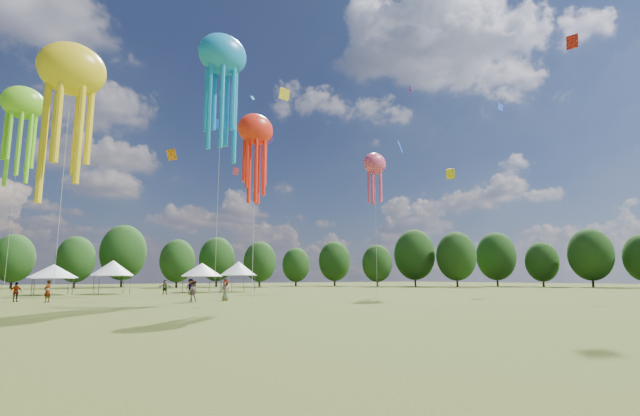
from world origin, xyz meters
TOP-DOWN VIEW (x-y plane):
  - spectator_near at (-3.16, 33.99)m, footprint 0.95×0.80m
  - spectators_far at (-0.47, 47.03)m, footprint 23.35×25.90m
  - festival_tents at (-3.37, 57.54)m, footprint 40.06×7.66m
  - show_kites at (-3.73, 37.10)m, footprint 39.95×26.17m
  - small_kites at (1.01, 40.87)m, footprint 76.20×54.77m
  - treeline at (-3.87, 62.51)m, footprint 201.57×95.24m

SIDE VIEW (x-z plane):
  - spectator_near at x=-3.16m, z-range 0.00..1.71m
  - spectators_far at x=-0.47m, z-range -0.05..1.88m
  - festival_tents at x=-3.37m, z-range 0.88..5.31m
  - treeline at x=-3.87m, z-range -0.17..13.26m
  - show_kites at x=-3.73m, z-range 4.59..33.98m
  - small_kites at x=1.01m, z-range 10.11..49.61m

